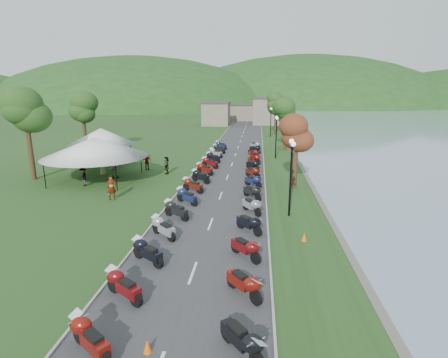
{
  "coord_description": "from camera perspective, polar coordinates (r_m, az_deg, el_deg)",
  "views": [
    {
      "loc": [
        2.82,
        -4.21,
        8.16
      ],
      "look_at": [
        0.24,
        22.33,
        1.3
      ],
      "focal_mm": 28.0,
      "sensor_mm": 36.0,
      "label": 1
    }
  ],
  "objects": [
    {
      "name": "vendor_tent_main",
      "position": [
        33.94,
        -20.17,
        3.08
      ],
      "size": [
        6.25,
        6.25,
        4.0
      ],
      "primitive_type": null,
      "color": "white",
      "rests_on": "ground"
    },
    {
      "name": "tree_lakeside",
      "position": [
        29.6,
        11.63,
        5.13
      ],
      "size": [
        2.54,
        2.54,
        7.06
      ],
      "primitive_type": null,
      "color": "#2E581E",
      "rests_on": "ground"
    },
    {
      "name": "moto_row_left",
      "position": [
        27.1,
        -5.49,
        -1.95
      ],
      "size": [
        2.6,
        47.74,
        1.1
      ],
      "primitive_type": null,
      "color": "#331411",
      "rests_on": "ground"
    },
    {
      "name": "road",
      "position": [
        45.04,
        1.89,
        4.0
      ],
      "size": [
        7.0,
        120.0,
        0.02
      ],
      "primitive_type": "cube",
      "color": "#3B3B3E",
      "rests_on": "ground"
    },
    {
      "name": "far_building",
      "position": [
        89.51,
        2.51,
        10.79
      ],
      "size": [
        18.0,
        16.0,
        5.0
      ],
      "primitive_type": "cube",
      "color": "gray",
      "rests_on": "ground"
    },
    {
      "name": "hills_backdrop",
      "position": [
        204.39,
        4.87,
        12.09
      ],
      "size": [
        360.0,
        120.0,
        76.0
      ],
      "primitive_type": null,
      "color": "#285621",
      "rests_on": "ground"
    },
    {
      "name": "pedestrian_c",
      "position": [
        32.73,
        -21.83,
        -1.07
      ],
      "size": [
        0.99,
        1.16,
        1.7
      ],
      "primitive_type": "imported",
      "rotation": [
        0.0,
        0.0,
        5.3
      ],
      "color": "slate",
      "rests_on": "ground"
    },
    {
      "name": "tree_park_left",
      "position": [
        36.43,
        -29.49,
        7.7
      ],
      "size": [
        3.64,
        3.64,
        10.12
      ],
      "primitive_type": null,
      "color": "#2E581E",
      "rests_on": "ground"
    },
    {
      "name": "pedestrian_a",
      "position": [
        28.0,
        -17.74,
        -3.22
      ],
      "size": [
        0.85,
        0.76,
        1.9
      ],
      "primitive_type": "imported",
      "rotation": [
        0.0,
        0.0,
        0.46
      ],
      "color": "slate",
      "rests_on": "ground"
    },
    {
      "name": "vendor_tent_side",
      "position": [
        41.58,
        -19.29,
        5.1
      ],
      "size": [
        4.82,
        4.82,
        4.0
      ],
      "primitive_type": null,
      "color": "white",
      "rests_on": "ground"
    },
    {
      "name": "moto_row_right",
      "position": [
        28.45,
        4.54,
        -1.13
      ],
      "size": [
        2.6,
        45.12,
        1.1
      ],
      "primitive_type": null,
      "color": "#331411",
      "rests_on": "ground"
    },
    {
      "name": "pedestrian_b",
      "position": [
        34.65,
        -17.44,
        0.13
      ],
      "size": [
        0.96,
        0.67,
        1.8
      ],
      "primitive_type": "imported",
      "rotation": [
        0.0,
        0.0,
        3.37
      ],
      "color": "slate",
      "rests_on": "ground"
    },
    {
      "name": "traffic_cone_near",
      "position": [
        12.55,
        -12.4,
        -25.14
      ],
      "size": [
        0.29,
        0.29,
        0.45
      ],
      "primitive_type": "cone",
      "color": "#F2590C",
      "rests_on": "ground"
    }
  ]
}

